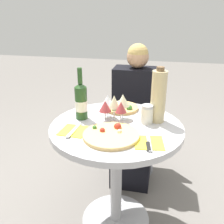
{
  "coord_description": "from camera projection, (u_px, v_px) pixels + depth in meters",
  "views": [
    {
      "loc": [
        0.26,
        -1.33,
        1.4
      ],
      "look_at": [
        -0.02,
        -0.04,
        0.85
      ],
      "focal_mm": 40.0,
      "sensor_mm": 36.0,
      "label": 1
    }
  ],
  "objects": [
    {
      "name": "wine_bottle",
      "position": [
        81.0,
        101.0,
        1.55
      ],
      "size": [
        0.08,
        0.08,
        0.32
      ],
      "color": "#23471E",
      "rests_on": "dining_table"
    },
    {
      "name": "place_setting_right",
      "position": [
        149.0,
        143.0,
        1.29
      ],
      "size": [
        0.17,
        0.19,
        0.01
      ],
      "color": "yellow",
      "rests_on": "dining_table"
    },
    {
      "name": "chair_behind_diner",
      "position": [
        136.0,
        126.0,
        2.26
      ],
      "size": [
        0.41,
        0.41,
        0.85
      ],
      "rotation": [
        0.0,
        0.0,
        3.14
      ],
      "color": "slate",
      "rests_on": "ground_plane"
    },
    {
      "name": "wine_glass_front_left",
      "position": [
        105.0,
        107.0,
        1.51
      ],
      "size": [
        0.08,
        0.08,
        0.14
      ],
      "color": "silver",
      "rests_on": "dining_table"
    },
    {
      "name": "dining_table",
      "position": [
        116.0,
        151.0,
        1.57
      ],
      "size": [
        0.8,
        0.8,
        0.75
      ],
      "color": "#B2B2B7",
      "rests_on": "ground_plane"
    },
    {
      "name": "pizza_small_far",
      "position": [
        121.0,
        107.0,
        1.73
      ],
      "size": [
        0.23,
        0.23,
        0.05
      ],
      "color": "tan",
      "rests_on": "dining_table"
    },
    {
      "name": "wine_glass_center",
      "position": [
        114.0,
        102.0,
        1.52
      ],
      "size": [
        0.07,
        0.07,
        0.16
      ],
      "color": "silver",
      "rests_on": "dining_table"
    },
    {
      "name": "ground_plane",
      "position": [
        116.0,
        220.0,
        1.78
      ],
      "size": [
        12.0,
        12.0,
        0.0
      ],
      "primitive_type": "plane",
      "color": "slate",
      "rests_on": "ground"
    },
    {
      "name": "wine_glass_back_left",
      "position": [
        108.0,
        101.0,
        1.57
      ],
      "size": [
        0.08,
        0.08,
        0.15
      ],
      "color": "silver",
      "rests_on": "dining_table"
    },
    {
      "name": "pizza_large",
      "position": [
        111.0,
        135.0,
        1.36
      ],
      "size": [
        0.31,
        0.31,
        0.05
      ],
      "color": "#DBB26B",
      "rests_on": "dining_table"
    },
    {
      "name": "wine_glass_back_right",
      "position": [
        123.0,
        101.0,
        1.54
      ],
      "size": [
        0.08,
        0.08,
        0.16
      ],
      "color": "silver",
      "rests_on": "dining_table"
    },
    {
      "name": "sugar_shaker",
      "position": [
        147.0,
        114.0,
        1.5
      ],
      "size": [
        0.07,
        0.07,
        0.12
      ],
      "color": "silver",
      "rests_on": "dining_table"
    },
    {
      "name": "wine_glass_front_right",
      "position": [
        121.0,
        108.0,
        1.49
      ],
      "size": [
        0.07,
        0.07,
        0.14
      ],
      "color": "silver",
      "rests_on": "dining_table"
    },
    {
      "name": "seated_diner",
      "position": [
        134.0,
        123.0,
        2.1
      ],
      "size": [
        0.38,
        0.44,
        1.15
      ],
      "rotation": [
        0.0,
        0.0,
        3.14
      ],
      "color": "black",
      "rests_on": "ground_plane"
    },
    {
      "name": "place_setting_left",
      "position": [
        74.0,
        131.0,
        1.42
      ],
      "size": [
        0.16,
        0.19,
        0.01
      ],
      "color": "yellow",
      "rests_on": "dining_table"
    },
    {
      "name": "tall_carafe",
      "position": [
        158.0,
        96.0,
        1.49
      ],
      "size": [
        0.09,
        0.09,
        0.34
      ],
      "color": "tan",
      "rests_on": "dining_table"
    }
  ]
}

